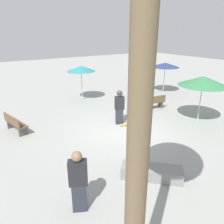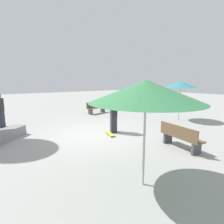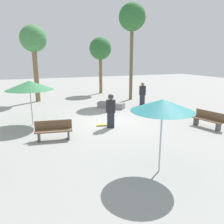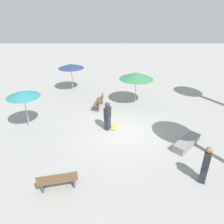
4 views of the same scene
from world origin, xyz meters
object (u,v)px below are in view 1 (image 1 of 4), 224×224
object	(u,v)px
bench_near	(153,103)
bystander_watching	(78,182)
concrete_ledge	(151,172)
skateboard	(127,124)
skater_main	(119,106)
shade_umbrella_teal	(81,69)
shade_umbrella_navy	(165,65)
shade_umbrella_green	(203,81)
bench_far	(15,124)

from	to	relation	value
bench_near	bystander_watching	distance (m)	8.66
concrete_ledge	bench_near	xyz separation A→B (m)	(-4.87, 4.70, 0.22)
skateboard	skater_main	bearing A→B (deg)	132.48
skater_main	skateboard	xyz separation A→B (m)	(0.40, 0.23, -0.89)
skater_main	skateboard	bearing A→B (deg)	-34.16
skateboard	shade_umbrella_teal	bearing A→B (deg)	102.06
skater_main	shade_umbrella_navy	xyz separation A→B (m)	(-3.10, 6.42, 1.15)
skater_main	bench_near	distance (m)	3.10
skater_main	shade_umbrella_teal	xyz separation A→B (m)	(-4.80, 0.30, 1.20)
shade_umbrella_green	shade_umbrella_navy	distance (m)	5.76
shade_umbrella_green	bystander_watching	xyz separation A→B (m)	(2.11, -7.96, -1.27)
bench_near	bench_far	size ratio (longest dim) A/B	1.00
shade_umbrella_teal	shade_umbrella_green	size ratio (longest dim) A/B	0.96
concrete_ledge	shade_umbrella_green	world-z (taller)	shade_umbrella_green
skater_main	shade_umbrella_navy	size ratio (longest dim) A/B	0.77
skater_main	bystander_watching	bearing A→B (deg)	-109.69
bench_near	concrete_ledge	bearing A→B (deg)	-124.68
shade_umbrella_teal	shade_umbrella_navy	size ratio (longest dim) A/B	1.02
skateboard	concrete_ledge	world-z (taller)	concrete_ledge
skater_main	shade_umbrella_green	xyz separation A→B (m)	(1.99, 3.73, 1.19)
skater_main	bench_far	xyz separation A→B (m)	(-1.92, -4.64, -0.53)
bystander_watching	shade_umbrella_navy	bearing A→B (deg)	-118.91
bench_near	shade_umbrella_teal	world-z (taller)	shade_umbrella_teal
skater_main	shade_umbrella_navy	world-z (taller)	shade_umbrella_navy
shade_umbrella_teal	shade_umbrella_green	world-z (taller)	shade_umbrella_green
shade_umbrella_teal	bystander_watching	size ratio (longest dim) A/B	1.33
bench_near	shade_umbrella_green	xyz separation A→B (m)	(2.66, 0.75, 1.72)
concrete_ledge	bench_far	bearing A→B (deg)	-154.51
concrete_ledge	shade_umbrella_green	distance (m)	6.19
shade_umbrella_teal	bystander_watching	world-z (taller)	shade_umbrella_teal
skateboard	bench_near	bearing A→B (deg)	33.97
shade_umbrella_teal	bench_far	bearing A→B (deg)	-59.72
skateboard	shade_umbrella_navy	bearing A→B (deg)	42.24
bench_far	shade_umbrella_green	size ratio (longest dim) A/B	0.68
skateboard	shade_umbrella_teal	xyz separation A→B (m)	(-5.20, 0.07, 2.09)
skater_main	shade_umbrella_teal	bearing A→B (deg)	112.67
concrete_ledge	bench_far	distance (m)	6.78
bench_near	shade_umbrella_green	bearing A→B (deg)	-64.96
skater_main	concrete_ledge	bearing A→B (deg)	-86.10
bench_near	skateboard	bearing A→B (deg)	-149.53
shade_umbrella_teal	bystander_watching	xyz separation A→B (m)	(8.90, -4.53, -1.27)
skateboard	shade_umbrella_teal	distance (m)	5.60
concrete_ledge	bench_far	world-z (taller)	bench_far
shade_umbrella_green	shade_umbrella_navy	world-z (taller)	shade_umbrella_green
skater_main	shade_umbrella_teal	size ratio (longest dim) A/B	0.76
shade_umbrella_navy	bench_near	bearing A→B (deg)	-54.81
concrete_ledge	bystander_watching	xyz separation A→B (m)	(-0.09, -2.51, 0.67)
bench_far	bystander_watching	xyz separation A→B (m)	(6.02, 0.41, 0.45)
concrete_ledge	shade_umbrella_navy	distance (m)	11.10
skateboard	bystander_watching	world-z (taller)	bystander_watching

